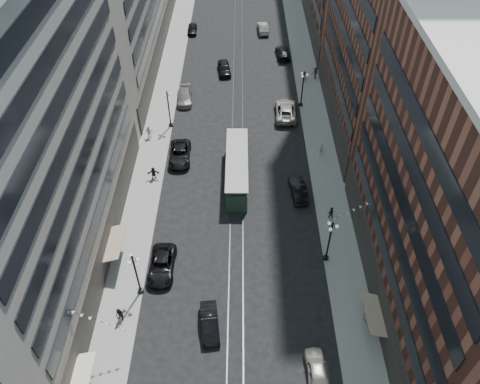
{
  "coord_description": "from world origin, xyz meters",
  "views": [
    {
      "loc": [
        0.44,
        2.3,
        38.54
      ],
      "look_at": [
        0.38,
        36.85,
        5.0
      ],
      "focal_mm": 35.0,
      "sensor_mm": 36.0,
      "label": 1
    }
  ],
  "objects_px": {
    "pedestrian_2": "(120,315)",
    "pedestrian_6": "(149,132)",
    "car_11": "(286,110)",
    "car_13": "(224,68)",
    "pedestrian_extra_0": "(305,76)",
    "pedestrian_8": "(321,149)",
    "car_7": "(180,154)",
    "car_9": "(192,29)",
    "car_12": "(283,52)",
    "pedestrian_4": "(366,315)",
    "car_14": "(263,28)",
    "pedestrian_5": "(153,173)",
    "pedestrian_7": "(331,212)",
    "lamppost_sw_far": "(136,273)",
    "streetcar": "(237,169)",
    "pedestrian_9": "(316,73)",
    "lamppost_sw_mid": "(169,108)",
    "car_5": "(210,323)",
    "car_8": "(185,97)",
    "lamppost_se_mid": "(303,88)",
    "lamppost_se_far": "(329,240)",
    "car_10": "(298,190)",
    "car_4": "(316,369)",
    "car_2": "(162,265)"
  },
  "relations": [
    {
      "from": "pedestrian_2",
      "to": "pedestrian_6",
      "type": "xyz_separation_m",
      "value": [
        -1.23,
        27.43,
        0.05
      ]
    },
    {
      "from": "car_11",
      "to": "car_13",
      "type": "relative_size",
      "value": 1.35
    },
    {
      "from": "pedestrian_extra_0",
      "to": "pedestrian_2",
      "type": "bearing_deg",
      "value": 105.23
    },
    {
      "from": "pedestrian_8",
      "to": "pedestrian_extra_0",
      "type": "height_order",
      "value": "pedestrian_8"
    },
    {
      "from": "car_7",
      "to": "pedestrian_extra_0",
      "type": "xyz_separation_m",
      "value": [
        17.65,
        18.87,
        0.16
      ]
    },
    {
      "from": "car_11",
      "to": "pedestrian_extra_0",
      "type": "relative_size",
      "value": 3.99
    },
    {
      "from": "car_9",
      "to": "car_12",
      "type": "distance_m",
      "value": 18.23
    },
    {
      "from": "pedestrian_4",
      "to": "pedestrian_8",
      "type": "xyz_separation_m",
      "value": [
        -1.11,
        24.02,
        -0.13
      ]
    },
    {
      "from": "car_9",
      "to": "car_13",
      "type": "xyz_separation_m",
      "value": [
        6.2,
        -14.31,
        0.1
      ]
    },
    {
      "from": "car_11",
      "to": "car_14",
      "type": "height_order",
      "value": "car_11"
    },
    {
      "from": "pedestrian_5",
      "to": "car_11",
      "type": "bearing_deg",
      "value": 34.22
    },
    {
      "from": "pedestrian_7",
      "to": "lamppost_sw_far",
      "type": "bearing_deg",
      "value": 35.49
    },
    {
      "from": "streetcar",
      "to": "pedestrian_9",
      "type": "height_order",
      "value": "streetcar"
    },
    {
      "from": "car_11",
      "to": "pedestrian_6",
      "type": "xyz_separation_m",
      "value": [
        -18.54,
        -5.35,
        0.16
      ]
    },
    {
      "from": "lamppost_sw_mid",
      "to": "pedestrian_5",
      "type": "relative_size",
      "value": 3.38
    },
    {
      "from": "car_5",
      "to": "car_7",
      "type": "bearing_deg",
      "value": 94.38
    },
    {
      "from": "car_8",
      "to": "pedestrian_9",
      "type": "bearing_deg",
      "value": 12.85
    },
    {
      "from": "lamppost_se_mid",
      "to": "car_11",
      "type": "relative_size",
      "value": 0.87
    },
    {
      "from": "car_14",
      "to": "car_13",
      "type": "bearing_deg",
      "value": 60.27
    },
    {
      "from": "lamppost_sw_mid",
      "to": "car_8",
      "type": "relative_size",
      "value": 1.06
    },
    {
      "from": "lamppost_se_mid",
      "to": "pedestrian_9",
      "type": "relative_size",
      "value": 2.87
    },
    {
      "from": "lamppost_se_far",
      "to": "car_14",
      "type": "bearing_deg",
      "value": 95.15
    },
    {
      "from": "car_7",
      "to": "car_14",
      "type": "relative_size",
      "value": 1.19
    },
    {
      "from": "pedestrian_4",
      "to": "car_10",
      "type": "relative_size",
      "value": 0.4
    },
    {
      "from": "lamppost_sw_far",
      "to": "car_5",
      "type": "distance_m",
      "value": 8.16
    },
    {
      "from": "car_12",
      "to": "pedestrian_4",
      "type": "bearing_deg",
      "value": 91.07
    },
    {
      "from": "car_9",
      "to": "pedestrian_7",
      "type": "relative_size",
      "value": 2.71
    },
    {
      "from": "pedestrian_7",
      "to": "car_8",
      "type": "bearing_deg",
      "value": -43.32
    },
    {
      "from": "lamppost_se_far",
      "to": "car_10",
      "type": "height_order",
      "value": "lamppost_se_far"
    },
    {
      "from": "pedestrian_9",
      "to": "car_12",
      "type": "bearing_deg",
      "value": 128.27
    },
    {
      "from": "pedestrian_extra_0",
      "to": "car_10",
      "type": "bearing_deg",
      "value": 124.47
    },
    {
      "from": "pedestrian_7",
      "to": "car_13",
      "type": "bearing_deg",
      "value": -59.4
    },
    {
      "from": "lamppost_sw_mid",
      "to": "lamppost_se_far",
      "type": "xyz_separation_m",
      "value": [
        18.4,
        -23.0,
        0.0
      ]
    },
    {
      "from": "lamppost_sw_mid",
      "to": "lamppost_se_far",
      "type": "bearing_deg",
      "value": -51.34
    },
    {
      "from": "lamppost_se_mid",
      "to": "car_4",
      "type": "height_order",
      "value": "lamppost_se_mid"
    },
    {
      "from": "streetcar",
      "to": "car_10",
      "type": "xyz_separation_m",
      "value": [
        7.18,
        -2.77,
        -0.71
      ]
    },
    {
      "from": "lamppost_se_mid",
      "to": "pedestrian_5",
      "type": "relative_size",
      "value": 3.38
    },
    {
      "from": "lamppost_sw_far",
      "to": "car_2",
      "type": "distance_m",
      "value": 3.99
    },
    {
      "from": "pedestrian_7",
      "to": "pedestrian_extra_0",
      "type": "xyz_separation_m",
      "value": [
        -0.05,
        29.09,
        0.04
      ]
    },
    {
      "from": "pedestrian_9",
      "to": "car_14",
      "type": "bearing_deg",
      "value": 121.2
    },
    {
      "from": "lamppost_sw_mid",
      "to": "lamppost_se_mid",
      "type": "relative_size",
      "value": 1.0
    },
    {
      "from": "car_5",
      "to": "pedestrian_4",
      "type": "bearing_deg",
      "value": -4.82
    },
    {
      "from": "pedestrian_7",
      "to": "car_12",
      "type": "bearing_deg",
      "value": -76.62
    },
    {
      "from": "pedestrian_9",
      "to": "lamppost_se_far",
      "type": "bearing_deg",
      "value": -88.19
    },
    {
      "from": "car_4",
      "to": "car_13",
      "type": "height_order",
      "value": "car_13"
    },
    {
      "from": "car_12",
      "to": "pedestrian_5",
      "type": "distance_m",
      "value": 35.36
    },
    {
      "from": "car_12",
      "to": "car_14",
      "type": "bearing_deg",
      "value": -75.67
    },
    {
      "from": "pedestrian_2",
      "to": "pedestrian_7",
      "type": "bearing_deg",
      "value": 56.24
    },
    {
      "from": "car_12",
      "to": "car_11",
      "type": "bearing_deg",
      "value": 83.76
    },
    {
      "from": "car_11",
      "to": "lamppost_sw_mid",
      "type": "bearing_deg",
      "value": 11.73
    }
  ]
}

